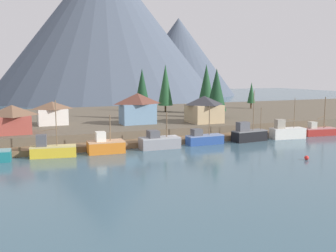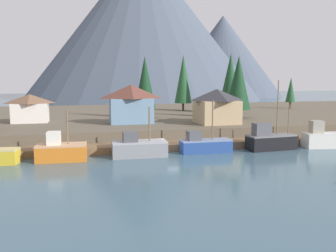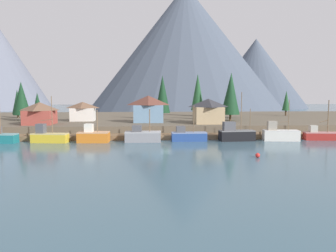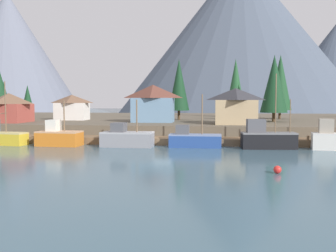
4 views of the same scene
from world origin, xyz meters
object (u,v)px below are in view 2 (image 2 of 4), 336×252
Objects in this scene: house_white at (30,108)px; conifer_far_left at (230,79)px; fishing_boat_blue at (204,145)px; fishing_boat_orange at (61,151)px; fishing_boat_grey at (138,147)px; house_blue at (131,104)px; conifer_centre at (183,79)px; conifer_near_right at (145,82)px; conifer_mid_left at (238,83)px; house_tan at (217,106)px; conifer_near_left at (291,90)px; fishing_boat_black at (270,140)px; fishing_boat_white at (326,139)px.

conifer_far_left reaches higher than house_white.
conifer_far_left is (41.28, 8.52, 5.00)m from house_white.
fishing_boat_orange is at bearing -178.06° from fishing_boat_blue.
house_blue is (1.24, 15.53, 4.68)m from fishing_boat_grey.
conifer_centre is (7.54, 37.11, 8.97)m from fishing_boat_blue.
conifer_centre reaches higher than conifer_far_left.
house_white is at bearing -172.79° from conifer_near_right.
house_tan is at bearing -135.16° from conifer_mid_left.
conifer_mid_left reaches higher than conifer_near_left.
house_blue is (-8.06, 15.04, 4.80)m from fishing_boat_blue.
house_white is (-25.11, 20.59, 3.94)m from fishing_boat_blue.
conifer_near_left reaches higher than house_white.
conifer_near_right is 21.18m from conifer_far_left.
house_blue reaches higher than fishing_boat_orange.
house_tan reaches higher than house_white.
conifer_far_left is at bearing 16.10° from conifer_near_right.
conifer_near_right is 1.00× the size of conifer_mid_left.
house_blue is at bearing 134.17° from fishing_boat_black.
fishing_boat_blue is at bearing -101.49° from conifer_centre.
conifer_centre reaches higher than fishing_boat_grey.
fishing_boat_blue is at bearing -118.10° from house_tan.
fishing_boat_black is 28.62m from conifer_near_right.
fishing_boat_orange is at bearing -172.16° from fishing_boat_white.
house_tan is 1.11× the size of house_white.
conifer_near_left is 0.60× the size of conifer_centre.
fishing_boat_grey is at bearing -141.91° from house_tan.
fishing_boat_grey is 16.26m from house_blue.
fishing_boat_black is at bearing -59.55° from conifer_near_right.
house_white is (-6.06, 21.18, 3.79)m from fishing_boat_orange.
house_tan is at bearing -140.12° from conifer_near_left.
house_white is 36.94m from conifer_centre.
fishing_boat_grey is at bearing -94.58° from house_blue.
conifer_near_left is 0.61× the size of conifer_far_left.
conifer_centre is (26.60, 37.70, 8.82)m from fishing_boat_orange.
house_tan is 38.84m from conifer_near_left.
conifer_mid_left reaches higher than fishing_boat_white.
conifer_mid_left is at bearing 54.70° from fishing_boat_blue.
house_blue is at bearing -149.85° from conifer_far_left.
house_tan is at bearing -119.67° from conifer_far_left.
conifer_near_left is 28.62m from conifer_centre.
house_white is at bearing 177.38° from conifer_mid_left.
fishing_boat_blue is (9.30, 0.48, -0.12)m from fishing_boat_grey.
conifer_centre is (1.29, 25.41, 4.55)m from house_tan.
conifer_near_right is (-40.20, -13.34, 2.10)m from conifer_near_left.
house_blue reaches higher than house_white.
fishing_boat_orange is at bearing -121.97° from conifer_near_right.
fishing_boat_black is 0.83× the size of conifer_near_right.
fishing_boat_orange is 0.88× the size of fishing_boat_blue.
fishing_boat_white is at bearing 3.14° from fishing_boat_orange.
house_tan reaches higher than fishing_boat_blue.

